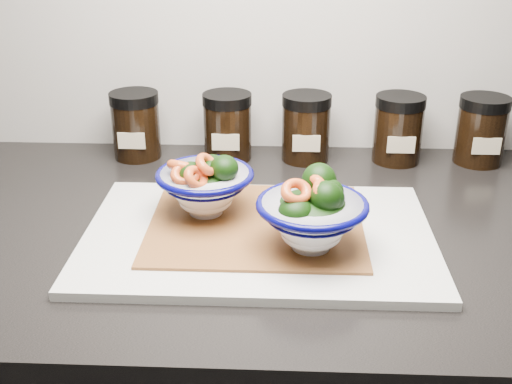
{
  "coord_description": "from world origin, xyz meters",
  "views": [
    {
      "loc": [
        -0.09,
        0.67,
        1.31
      ],
      "look_at": [
        -0.13,
        1.42,
        0.96
      ],
      "focal_mm": 45.0,
      "sensor_mm": 36.0,
      "label": 1
    }
  ],
  "objects_px": {
    "spice_jar_b": "(227,126)",
    "spice_jar_e": "(481,130)",
    "spice_jar_c": "(306,127)",
    "spice_jar_d": "(398,129)",
    "bowl_right": "(313,214)",
    "spice_jar_a": "(136,125)",
    "bowl_left": "(205,185)",
    "cutting_board": "(258,236)"
  },
  "relations": [
    {
      "from": "cutting_board",
      "to": "spice_jar_a",
      "type": "bearing_deg",
      "value": 127.28
    },
    {
      "from": "cutting_board",
      "to": "spice_jar_c",
      "type": "distance_m",
      "value": 0.3
    },
    {
      "from": "cutting_board",
      "to": "spice_jar_c",
      "type": "relative_size",
      "value": 3.98
    },
    {
      "from": "spice_jar_b",
      "to": "spice_jar_e",
      "type": "xyz_separation_m",
      "value": [
        0.42,
        0.0,
        0.0
      ]
    },
    {
      "from": "spice_jar_a",
      "to": "spice_jar_e",
      "type": "height_order",
      "value": "same"
    },
    {
      "from": "spice_jar_b",
      "to": "spice_jar_d",
      "type": "bearing_deg",
      "value": 0.0
    },
    {
      "from": "bowl_left",
      "to": "bowl_right",
      "type": "height_order",
      "value": "bowl_right"
    },
    {
      "from": "cutting_board",
      "to": "spice_jar_a",
      "type": "xyz_separation_m",
      "value": [
        -0.22,
        0.29,
        0.05
      ]
    },
    {
      "from": "spice_jar_c",
      "to": "spice_jar_a",
      "type": "bearing_deg",
      "value": 180.0
    },
    {
      "from": "bowl_right",
      "to": "spice_jar_d",
      "type": "bearing_deg",
      "value": 65.06
    },
    {
      "from": "bowl_left",
      "to": "bowl_right",
      "type": "relative_size",
      "value": 0.97
    },
    {
      "from": "cutting_board",
      "to": "spice_jar_a",
      "type": "distance_m",
      "value": 0.37
    },
    {
      "from": "bowl_right",
      "to": "spice_jar_c",
      "type": "bearing_deg",
      "value": 89.86
    },
    {
      "from": "spice_jar_c",
      "to": "bowl_right",
      "type": "bearing_deg",
      "value": -90.14
    },
    {
      "from": "bowl_right",
      "to": "spice_jar_c",
      "type": "xyz_separation_m",
      "value": [
        0.0,
        0.33,
        -0.0
      ]
    },
    {
      "from": "spice_jar_b",
      "to": "spice_jar_d",
      "type": "xyz_separation_m",
      "value": [
        0.28,
        0.0,
        0.0
      ]
    },
    {
      "from": "spice_jar_a",
      "to": "spice_jar_d",
      "type": "bearing_deg",
      "value": 0.0
    },
    {
      "from": "spice_jar_a",
      "to": "bowl_left",
      "type": "bearing_deg",
      "value": -59.0
    },
    {
      "from": "cutting_board",
      "to": "bowl_left",
      "type": "distance_m",
      "value": 0.1
    },
    {
      "from": "spice_jar_b",
      "to": "bowl_right",
      "type": "bearing_deg",
      "value": -68.41
    },
    {
      "from": "spice_jar_a",
      "to": "spice_jar_b",
      "type": "bearing_deg",
      "value": 0.0
    },
    {
      "from": "spice_jar_b",
      "to": "spice_jar_c",
      "type": "height_order",
      "value": "same"
    },
    {
      "from": "bowl_left",
      "to": "spice_jar_c",
      "type": "relative_size",
      "value": 1.17
    },
    {
      "from": "bowl_right",
      "to": "spice_jar_a",
      "type": "height_order",
      "value": "bowl_right"
    },
    {
      "from": "bowl_right",
      "to": "spice_jar_c",
      "type": "distance_m",
      "value": 0.33
    },
    {
      "from": "cutting_board",
      "to": "spice_jar_e",
      "type": "relative_size",
      "value": 3.98
    },
    {
      "from": "spice_jar_a",
      "to": "spice_jar_c",
      "type": "distance_m",
      "value": 0.29
    },
    {
      "from": "spice_jar_e",
      "to": "spice_jar_b",
      "type": "bearing_deg",
      "value": 180.0
    },
    {
      "from": "spice_jar_c",
      "to": "spice_jar_d",
      "type": "height_order",
      "value": "same"
    },
    {
      "from": "spice_jar_a",
      "to": "spice_jar_d",
      "type": "height_order",
      "value": "same"
    },
    {
      "from": "spice_jar_b",
      "to": "spice_jar_e",
      "type": "height_order",
      "value": "same"
    },
    {
      "from": "spice_jar_d",
      "to": "bowl_left",
      "type": "bearing_deg",
      "value": -140.43
    },
    {
      "from": "spice_jar_c",
      "to": "spice_jar_d",
      "type": "bearing_deg",
      "value": 0.0
    },
    {
      "from": "bowl_left",
      "to": "spice_jar_e",
      "type": "height_order",
      "value": "same"
    },
    {
      "from": "cutting_board",
      "to": "spice_jar_b",
      "type": "xyz_separation_m",
      "value": [
        -0.06,
        0.29,
        0.05
      ]
    },
    {
      "from": "spice_jar_a",
      "to": "spice_jar_b",
      "type": "height_order",
      "value": "same"
    },
    {
      "from": "cutting_board",
      "to": "bowl_right",
      "type": "relative_size",
      "value": 3.3
    },
    {
      "from": "bowl_right",
      "to": "spice_jar_c",
      "type": "relative_size",
      "value": 1.21
    },
    {
      "from": "spice_jar_b",
      "to": "bowl_left",
      "type": "bearing_deg",
      "value": -92.2
    },
    {
      "from": "bowl_right",
      "to": "spice_jar_a",
      "type": "distance_m",
      "value": 0.44
    },
    {
      "from": "cutting_board",
      "to": "spice_jar_b",
      "type": "relative_size",
      "value": 3.98
    },
    {
      "from": "spice_jar_d",
      "to": "spice_jar_e",
      "type": "relative_size",
      "value": 1.0
    }
  ]
}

